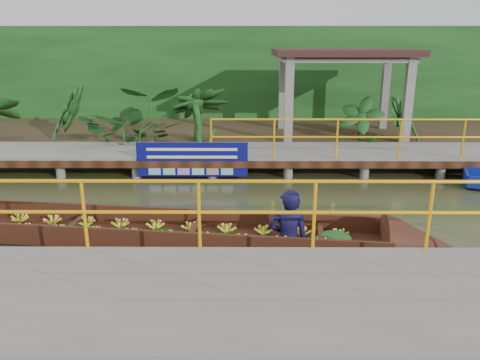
{
  "coord_description": "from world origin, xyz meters",
  "views": [
    {
      "loc": [
        -0.2,
        -9.13,
        3.5
      ],
      "look_at": [
        -0.25,
        0.5,
        0.6
      ],
      "focal_mm": 35.0,
      "sensor_mm": 36.0,
      "label": 1
    }
  ],
  "objects": [
    {
      "name": "vendor_boat",
      "position": [
        -1.8,
        -1.29,
        0.26
      ],
      "size": [
        11.18,
        2.39,
        2.4
      ],
      "rotation": [
        0.0,
        0.0,
        -0.12
      ],
      "color": "#331B0E",
      "rests_on": "ground"
    },
    {
      "name": "pavilion",
      "position": [
        3.0,
        6.3,
        2.82
      ],
      "size": [
        4.4,
        3.0,
        3.0
      ],
      "color": "slate",
      "rests_on": "ground"
    },
    {
      "name": "blue_banner",
      "position": [
        -1.49,
        2.48,
        0.56
      ],
      "size": [
        2.85,
        0.04,
        0.89
      ],
      "color": "#0C0D65",
      "rests_on": "ground"
    },
    {
      "name": "land_strip",
      "position": [
        0.0,
        7.5,
        0.23
      ],
      "size": [
        30.0,
        8.0,
        0.45
      ],
      "primitive_type": "cube",
      "color": "#2E2617",
      "rests_on": "ground"
    },
    {
      "name": "far_dock",
      "position": [
        0.02,
        3.43,
        0.48
      ],
      "size": [
        16.0,
        2.06,
        1.66
      ],
      "color": "slate",
      "rests_on": "ground"
    },
    {
      "name": "near_dock",
      "position": [
        1.0,
        -4.2,
        0.3
      ],
      "size": [
        18.0,
        2.4,
        1.73
      ],
      "color": "slate",
      "rests_on": "ground"
    },
    {
      "name": "ground",
      "position": [
        0.0,
        0.0,
        0.0
      ],
      "size": [
        80.0,
        80.0,
        0.0
      ],
      "primitive_type": "plane",
      "color": "#2E361B",
      "rests_on": "ground"
    },
    {
      "name": "tropical_plants",
      "position": [
        -1.75,
        5.3,
        1.34
      ],
      "size": [
        14.43,
        1.43,
        1.79
      ],
      "color": "#163F14",
      "rests_on": "ground"
    },
    {
      "name": "foliage_backdrop",
      "position": [
        0.0,
        10.0,
        2.0
      ],
      "size": [
        30.0,
        0.8,
        4.0
      ],
      "primitive_type": "cube",
      "color": "#163F14",
      "rests_on": "ground"
    }
  ]
}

